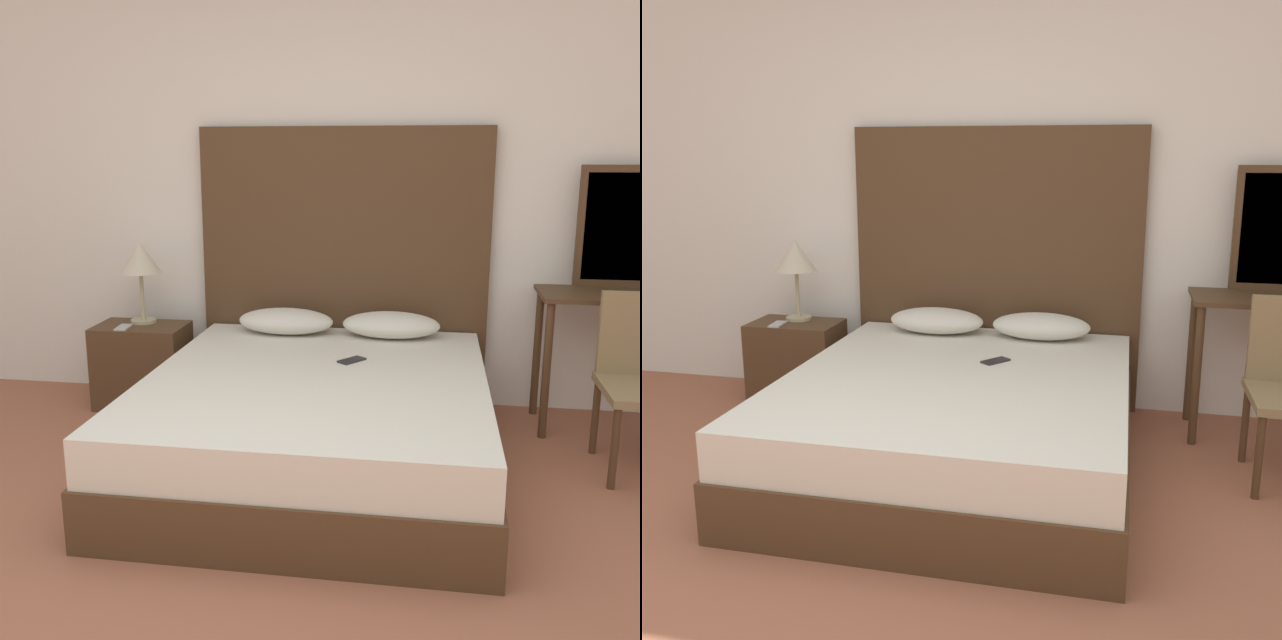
% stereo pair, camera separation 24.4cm
% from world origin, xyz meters
% --- Properties ---
extents(wall_back, '(10.00, 0.06, 2.70)m').
position_xyz_m(wall_back, '(0.00, 2.50, 1.35)').
color(wall_back, white).
rests_on(wall_back, ground_plane).
extents(bed, '(1.66, 1.94, 0.48)m').
position_xyz_m(bed, '(0.13, 1.43, 0.24)').
color(bed, '#4C331E').
rests_on(bed, ground_plane).
extents(headboard, '(1.75, 0.05, 1.68)m').
position_xyz_m(headboard, '(0.13, 2.42, 0.84)').
color(headboard, '#4C331E').
rests_on(headboard, ground_plane).
extents(pillow_left, '(0.57, 0.30, 0.15)m').
position_xyz_m(pillow_left, '(-0.19, 2.20, 0.55)').
color(pillow_left, silver).
rests_on(pillow_left, bed).
extents(pillow_right, '(0.57, 0.30, 0.15)m').
position_xyz_m(pillow_right, '(0.44, 2.20, 0.55)').
color(pillow_right, silver).
rests_on(pillow_right, bed).
extents(phone_on_bed, '(0.15, 0.16, 0.01)m').
position_xyz_m(phone_on_bed, '(0.27, 1.68, 0.48)').
color(phone_on_bed, '#232328').
rests_on(phone_on_bed, bed).
extents(nightstand, '(0.54, 0.35, 0.51)m').
position_xyz_m(nightstand, '(-1.07, 2.13, 0.26)').
color(nightstand, '#4C331E').
rests_on(nightstand, ground_plane).
extents(table_lamp, '(0.25, 0.25, 0.50)m').
position_xyz_m(table_lamp, '(-1.08, 2.20, 0.90)').
color(table_lamp, tan).
rests_on(table_lamp, nightstand).
extents(phone_on_nightstand, '(0.08, 0.16, 0.01)m').
position_xyz_m(phone_on_nightstand, '(-1.14, 2.04, 0.52)').
color(phone_on_nightstand, '#B7B7BC').
rests_on(phone_on_nightstand, nightstand).
extents(vanity_desk, '(0.93, 0.45, 0.79)m').
position_xyz_m(vanity_desk, '(1.72, 2.16, 0.63)').
color(vanity_desk, '#4C331E').
rests_on(vanity_desk, ground_plane).
extents(vanity_mirror, '(0.51, 0.03, 0.68)m').
position_xyz_m(vanity_mirror, '(1.72, 2.36, 1.13)').
color(vanity_mirror, '#4C331E').
rests_on(vanity_mirror, vanity_desk).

